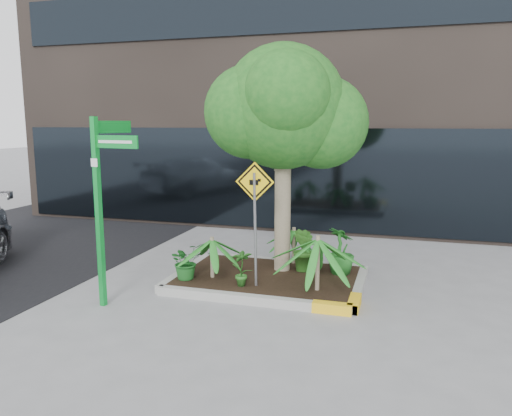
# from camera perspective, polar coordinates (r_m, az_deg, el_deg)

# --- Properties ---
(ground) EXTENTS (80.00, 80.00, 0.00)m
(ground) POSITION_cam_1_polar(r_m,az_deg,el_deg) (8.81, -0.37, -9.04)
(ground) COLOR gray
(ground) RESTS_ON ground
(planter) EXTENTS (3.35, 2.36, 0.15)m
(planter) POSITION_cam_1_polar(r_m,az_deg,el_deg) (8.97, 1.58, -8.02)
(planter) COLOR #9E9E99
(planter) RESTS_ON ground
(tree) EXTENTS (2.84, 2.52, 4.25)m
(tree) POSITION_cam_1_polar(r_m,az_deg,el_deg) (8.96, 3.18, 11.44)
(tree) COLOR gray
(tree) RESTS_ON ground
(palm_front) EXTENTS (1.02, 1.02, 1.13)m
(palm_front) POSITION_cam_1_polar(r_m,az_deg,el_deg) (8.05, 7.11, -3.56)
(palm_front) COLOR gray
(palm_front) RESTS_ON ground
(palm_left) EXTENTS (0.82, 0.82, 0.91)m
(palm_left) POSITION_cam_1_polar(r_m,az_deg,el_deg) (8.73, -5.06, -3.62)
(palm_left) COLOR gray
(palm_left) RESTS_ON ground
(palm_back) EXTENTS (0.79, 0.79, 0.88)m
(palm_back) POSITION_cam_1_polar(r_m,az_deg,el_deg) (9.60, 4.35, -2.50)
(palm_back) COLOR gray
(palm_back) RESTS_ON ground
(shrub_a) EXTENTS (0.78, 0.78, 0.63)m
(shrub_a) POSITION_cam_1_polar(r_m,az_deg,el_deg) (8.79, -7.99, -6.02)
(shrub_a) COLOR #1A5D1F
(shrub_a) RESTS_ON planter
(shrub_b) EXTENTS (0.66, 0.66, 0.85)m
(shrub_b) POSITION_cam_1_polar(r_m,az_deg,el_deg) (9.10, 9.69, -4.82)
(shrub_b) COLOR #1D611D
(shrub_b) RESTS_ON planter
(shrub_c) EXTENTS (0.46, 0.46, 0.64)m
(shrub_c) POSITION_cam_1_polar(r_m,az_deg,el_deg) (8.33, -1.63, -6.79)
(shrub_c) COLOR #27661F
(shrub_c) RESTS_ON planter
(shrub_d) EXTENTS (0.64, 0.64, 0.82)m
(shrub_d) POSITION_cam_1_polar(r_m,az_deg,el_deg) (9.13, 5.55, -4.76)
(shrub_d) COLOR #285F1B
(shrub_d) RESTS_ON planter
(street_sign_post) EXTENTS (0.86, 0.94, 2.93)m
(street_sign_post) POSITION_cam_1_polar(r_m,az_deg,el_deg) (7.93, -17.08, 1.86)
(street_sign_post) COLOR #0D9431
(street_sign_post) RESTS_ON ground
(cattle_sign) EXTENTS (0.64, 0.16, 2.07)m
(cattle_sign) POSITION_cam_1_polar(r_m,az_deg,el_deg) (8.02, -0.12, 0.51)
(cattle_sign) COLOR slate
(cattle_sign) RESTS_ON ground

